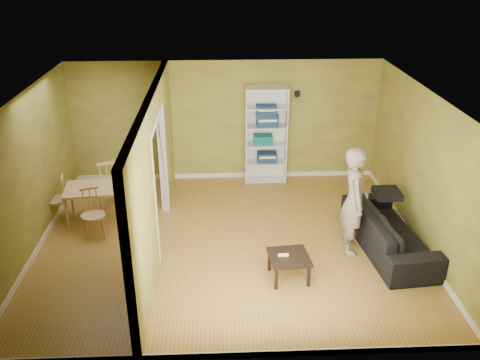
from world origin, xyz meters
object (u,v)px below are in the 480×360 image
sofa (390,225)px  chair_left (56,198)px  coffee_table (289,259)px  chair_near (93,214)px  chair_far (106,182)px  dining_table (96,191)px  bookshelf (266,135)px  person (355,192)px

sofa → chair_left: sofa is taller
coffee_table → chair_left: (-4.08, 2.03, 0.10)m
chair_near → chair_far: size_ratio=0.91×
sofa → chair_left: 6.01m
sofa → dining_table: (-5.11, 1.17, 0.17)m
coffee_table → chair_near: 3.54m
dining_table → chair_near: chair_near is taller
dining_table → chair_far: 0.64m
bookshelf → chair_far: size_ratio=2.09×
chair_left → chair_far: 0.99m
coffee_table → dining_table: bearing=149.4°
dining_table → chair_near: 0.61m
dining_table → chair_far: size_ratio=1.12×
sofa → person: 0.92m
bookshelf → dining_table: size_ratio=1.87×
chair_near → person: bearing=-26.6°
coffee_table → chair_left: bearing=153.5°
person → chair_far: (-4.40, 1.81, -0.58)m
person → chair_left: bearing=81.7°
person → chair_left: size_ratio=2.45×
person → chair_far: 4.79m
bookshelf → dining_table: 3.72m
chair_left → chair_near: size_ratio=0.98×
person → coffee_table: size_ratio=3.61×
person → dining_table: size_ratio=1.94×
sofa → coffee_table: size_ratio=3.89×
coffee_table → chair_left: chair_left is taller
dining_table → chair_left: chair_left is taller
coffee_table → chair_far: bearing=141.6°
chair_left → chair_far: chair_far is taller
sofa → person: bearing=86.1°
bookshelf → chair_left: (-4.03, -1.66, -0.60)m
chair_near → chair_far: 1.21m
chair_near → coffee_table: bearing=-41.7°
person → chair_near: bearing=87.5°
chair_near → sofa: bearing=-25.4°
chair_far → bookshelf: bearing=176.5°
coffee_table → dining_table: size_ratio=0.54×
bookshelf → chair_left: 4.40m
coffee_table → dining_table: (-3.31, 1.96, 0.28)m
person → chair_near: (-4.40, 0.60, -0.63)m
sofa → coffee_table: 1.97m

